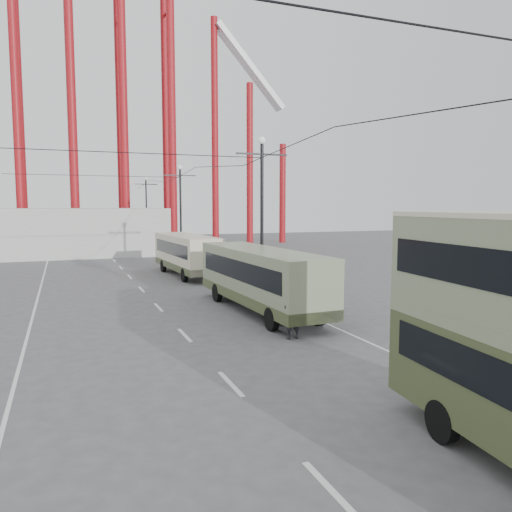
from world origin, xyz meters
name	(u,v)px	position (x,y,z in m)	size (l,w,h in m)	color
ground	(326,436)	(0.00, 0.00, 0.00)	(160.00, 160.00, 0.00)	#4D4D4F
road_markings	(150,295)	(-0.86, 19.70, 0.01)	(12.52, 120.00, 0.01)	silver
lamp_post_mid	(262,216)	(5.60, 18.00, 4.68)	(3.20, 0.44, 9.32)	black
lamp_post_far	(181,212)	(5.60, 40.00, 4.68)	(3.20, 0.44, 9.32)	black
lamp_post_distant	(146,210)	(5.60, 62.00, 4.68)	(3.20, 0.44, 9.32)	black
roller_coaster	(83,61)	(-2.49, 56.89, 22.92)	(52.95, 5.00, 55.48)	maroon
fairground_shed	(58,232)	(-6.00, 47.00, 2.50)	(22.00, 10.00, 5.00)	#AFAFAA
single_decker_green	(260,277)	(3.59, 13.16, 1.77)	(2.99, 11.17, 3.13)	gray
single_decker_cream	(187,253)	(3.16, 27.24, 1.73)	(3.07, 9.97, 3.06)	beige
pedestrian	(292,314)	(2.86, 7.90, 1.00)	(0.73, 0.48, 1.99)	black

